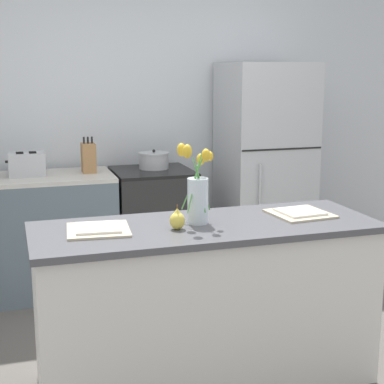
{
  "coord_description": "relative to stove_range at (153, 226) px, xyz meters",
  "views": [
    {
      "loc": [
        -0.95,
        -2.79,
        1.67
      ],
      "look_at": [
        0.0,
        0.25,
        1.0
      ],
      "focal_mm": 55.0,
      "sensor_mm": 36.0,
      "label": 1
    }
  ],
  "objects": [
    {
      "name": "plate_setting_right",
      "position": [
        0.46,
        -1.57,
        0.44
      ],
      "size": [
        0.33,
        0.33,
        0.02
      ],
      "color": "beige",
      "rests_on": "kitchen_island"
    },
    {
      "name": "plate_setting_left",
      "position": [
        -0.66,
        -1.57,
        0.44
      ],
      "size": [
        0.33,
        0.33,
        0.02
      ],
      "color": "beige",
      "rests_on": "kitchen_island"
    },
    {
      "name": "refrigerator",
      "position": [
        0.95,
        0.0,
        0.41
      ],
      "size": [
        0.68,
        0.67,
        1.72
      ],
      "color": "#B7BABC",
      "rests_on": "ground_plane"
    },
    {
      "name": "cooking_pot",
      "position": [
        0.03,
        0.06,
        0.52
      ],
      "size": [
        0.24,
        0.24,
        0.15
      ],
      "color": "#B2B5B7",
      "rests_on": "stove_range"
    },
    {
      "name": "ground_plane",
      "position": [
        -0.1,
        -1.6,
        -0.45
      ],
      "size": [
        10.0,
        10.0,
        0.0
      ],
      "primitive_type": "plane",
      "color": "#59544F"
    },
    {
      "name": "knife_block",
      "position": [
        -0.48,
        0.04,
        0.56
      ],
      "size": [
        0.1,
        0.14,
        0.27
      ],
      "color": "#A37547",
      "rests_on": "back_counter"
    },
    {
      "name": "stove_range",
      "position": [
        0.0,
        0.0,
        0.0
      ],
      "size": [
        0.6,
        0.61,
        0.9
      ],
      "color": "black",
      "rests_on": "ground_plane"
    },
    {
      "name": "pear_figurine",
      "position": [
        -0.27,
        -1.65,
        0.48
      ],
      "size": [
        0.08,
        0.08,
        0.13
      ],
      "color": "#E5CC4C",
      "rests_on": "kitchen_island"
    },
    {
      "name": "kitchen_island",
      "position": [
        -0.1,
        -1.6,
        -0.01
      ],
      "size": [
        1.8,
        0.66,
        0.88
      ],
      "color": "silver",
      "rests_on": "ground_plane"
    },
    {
      "name": "back_wall",
      "position": [
        -0.1,
        0.4,
        0.9
      ],
      "size": [
        5.2,
        0.08,
        2.7
      ],
      "color": "silver",
      "rests_on": "ground_plane"
    },
    {
      "name": "toaster",
      "position": [
        -0.94,
        0.02,
        0.54
      ],
      "size": [
        0.28,
        0.18,
        0.17
      ],
      "color": "#B7BABC",
      "rests_on": "back_counter"
    },
    {
      "name": "back_counter",
      "position": [
        -1.16,
        0.0,
        0.0
      ],
      "size": [
        1.68,
        0.6,
        0.9
      ],
      "color": "slate",
      "rests_on": "ground_plane"
    },
    {
      "name": "flower_vase",
      "position": [
        -0.14,
        -1.57,
        0.59
      ],
      "size": [
        0.18,
        0.15,
        0.42
      ],
      "color": "silver",
      "rests_on": "kitchen_island"
    }
  ]
}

